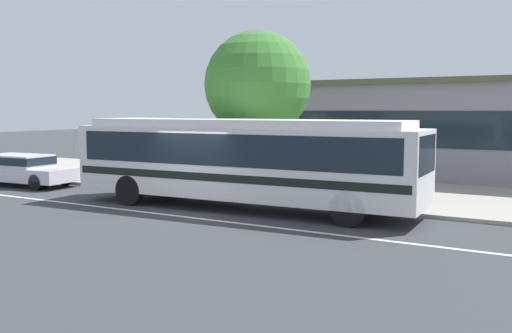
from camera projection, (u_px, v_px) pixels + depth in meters
ground_plane at (194, 212)px, 17.58m from camera, size 120.00×120.00×0.00m
sidewalk_slab at (289, 185)px, 23.22m from camera, size 60.00×8.00×0.12m
lane_stripe_center at (178, 216)px, 16.90m from camera, size 56.00×0.16×0.01m
transit_bus at (243, 157)px, 17.94m from camera, size 11.53×2.99×2.86m
sedan_behind_bus at (21, 168)px, 23.57m from camera, size 4.86×2.20×1.29m
pedestrian_waiting_near_sign at (409, 178)px, 17.10m from camera, size 0.35×0.35×1.69m
pedestrian_walking_along_curb at (214, 164)px, 21.90m from camera, size 0.48×0.48×1.63m
pedestrian_standing_by_tree at (232, 163)px, 22.30m from camera, size 0.40×0.40×1.64m
bus_stop_sign at (398, 157)px, 17.31m from camera, size 0.09×0.44×2.49m
street_tree_near_stop at (258, 85)px, 21.33m from camera, size 4.03×4.03×5.99m
station_building at (436, 129)px, 26.79m from camera, size 17.55×7.38×4.48m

